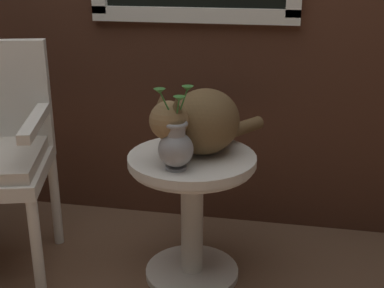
# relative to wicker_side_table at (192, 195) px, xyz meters

# --- Properties ---
(wicker_side_table) EXTENTS (0.52, 0.52, 0.56)m
(wicker_side_table) POSITION_rel_wicker_side_table_xyz_m (0.00, 0.00, 0.00)
(wicker_side_table) COLOR silver
(wicker_side_table) RESTS_ON ground_plane
(cat) EXTENTS (0.42, 0.53, 0.27)m
(cat) POSITION_rel_wicker_side_table_xyz_m (0.03, 0.03, 0.31)
(cat) COLOR brown
(cat) RESTS_ON wicker_side_table
(pewter_vase_with_ivy) EXTENTS (0.14, 0.13, 0.32)m
(pewter_vase_with_ivy) POSITION_rel_wicker_side_table_xyz_m (-0.03, -0.15, 0.27)
(pewter_vase_with_ivy) COLOR #99999E
(pewter_vase_with_ivy) RESTS_ON wicker_side_table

